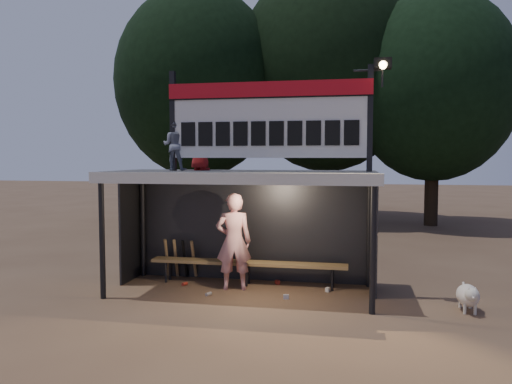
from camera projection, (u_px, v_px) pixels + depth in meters
ground at (242, 292)px, 9.56m from camera, size 80.00×80.00×0.00m
player at (234, 241)px, 9.70m from camera, size 0.78×0.60×1.89m
child_a at (175, 145)px, 9.66m from camera, size 0.49×0.39×0.99m
child_b at (201, 144)px, 9.93m from camera, size 0.61×0.57×1.05m
dugout_shelter at (244, 195)px, 9.67m from camera, size 5.10×2.08×2.32m
scoreboard_assembly at (271, 117)px, 9.21m from camera, size 4.10×0.27×1.99m
bench at (248, 264)px, 10.06m from camera, size 4.00×0.35×0.48m
tree_left at (198, 83)px, 19.72m from camera, size 6.46×6.46×9.27m
tree_mid at (327, 69)px, 20.20m from camera, size 7.22×7.22×10.36m
tree_right at (434, 87)px, 18.54m from camera, size 6.08×6.08×8.72m
dog at (468, 295)px, 8.31m from camera, size 0.36×0.81×0.49m
bats at (180, 258)px, 10.62m from camera, size 0.67×0.35×0.84m
litter at (258, 289)px, 9.63m from camera, size 2.95×1.22×0.08m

